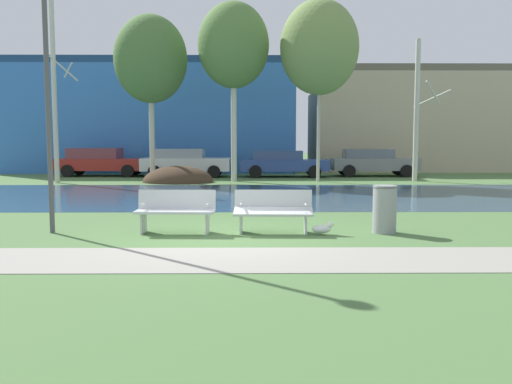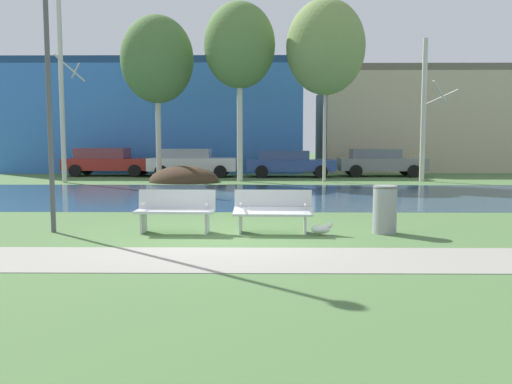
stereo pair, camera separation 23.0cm
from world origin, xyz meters
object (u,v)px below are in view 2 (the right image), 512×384
(trash_bin, at_px, (385,209))
(parked_sedan_second_white, at_px, (191,162))
(bench_left, at_px, (175,210))
(bench_right, at_px, (273,210))
(streetlamp, at_px, (47,34))
(parked_wagon_fourth_grey, at_px, (380,162))
(parked_hatch_third_blue, at_px, (289,163))
(seagull, at_px, (322,229))
(parked_van_nearest_red, at_px, (108,161))

(trash_bin, relative_size, parked_sedan_second_white, 0.21)
(parked_sedan_second_white, bearing_deg, bench_left, -83.68)
(bench_right, height_order, streetlamp, streetlamp)
(parked_wagon_fourth_grey, bearing_deg, bench_right, -108.95)
(bench_left, bearing_deg, streetlamp, 179.25)
(parked_hatch_third_blue, bearing_deg, parked_wagon_fourth_grey, 6.46)
(seagull, bearing_deg, parked_hatch_third_blue, 89.30)
(bench_left, bearing_deg, bench_right, 0.00)
(seagull, relative_size, parked_hatch_third_blue, 0.10)
(bench_left, xyz_separation_m, streetlamp, (-2.53, 0.03, 3.53))
(parked_hatch_third_blue, bearing_deg, bench_left, -100.68)
(bench_left, distance_m, parked_hatch_third_blue, 17.13)
(bench_right, relative_size, seagull, 3.51)
(parked_wagon_fourth_grey, bearing_deg, streetlamp, -121.16)
(bench_right, height_order, seagull, bench_right)
(trash_bin, relative_size, parked_hatch_third_blue, 0.22)
(parked_sedan_second_white, bearing_deg, bench_right, -77.14)
(parked_sedan_second_white, relative_size, parked_hatch_third_blue, 1.01)
(trash_bin, xyz_separation_m, parked_hatch_third_blue, (-1.09, 16.86, 0.23))
(streetlamp, height_order, parked_wagon_fourth_grey, streetlamp)
(trash_bin, relative_size, seagull, 2.11)
(bench_right, relative_size, streetlamp, 0.26)
(trash_bin, bearing_deg, parked_hatch_third_blue, 93.70)
(bench_right, relative_size, parked_wagon_fourth_grey, 0.36)
(parked_hatch_third_blue, bearing_deg, seagull, -90.70)
(streetlamp, xyz_separation_m, parked_van_nearest_red, (-3.87, 17.52, -3.22))
(bench_left, height_order, parked_sedan_second_white, parked_sedan_second_white)
(parked_van_nearest_red, height_order, parked_wagon_fourth_grey, parked_van_nearest_red)
(parked_van_nearest_red, relative_size, parked_wagon_fourth_grey, 1.05)
(bench_left, relative_size, parked_hatch_third_blue, 0.36)
(parked_sedan_second_white, bearing_deg, seagull, -74.30)
(streetlamp, bearing_deg, bench_left, -0.75)
(streetlamp, distance_m, parked_van_nearest_red, 18.23)
(parked_sedan_second_white, bearing_deg, parked_hatch_third_blue, -1.33)
(streetlamp, xyz_separation_m, parked_hatch_third_blue, (5.70, 16.80, -3.27))
(seagull, relative_size, streetlamp, 0.08)
(bench_left, relative_size, parked_van_nearest_red, 0.34)
(trash_bin, xyz_separation_m, streetlamp, (-6.79, 0.06, 3.50))
(trash_bin, distance_m, parked_wagon_fourth_grey, 17.79)
(bench_right, xyz_separation_m, streetlamp, (-4.52, 0.03, 3.53))
(trash_bin, bearing_deg, parked_wagon_fourth_grey, 78.02)
(bench_right, bearing_deg, parked_wagon_fourth_grey, 71.05)
(trash_bin, xyz_separation_m, parked_van_nearest_red, (-10.66, 17.58, 0.27))
(bench_left, bearing_deg, parked_van_nearest_red, 110.02)
(trash_bin, bearing_deg, parked_sedan_second_white, 109.90)
(bench_right, height_order, parked_sedan_second_white, parked_sedan_second_white)
(bench_right, bearing_deg, streetlamp, 179.58)
(bench_right, xyz_separation_m, parked_hatch_third_blue, (1.18, 16.83, 0.26))
(parked_sedan_second_white, relative_size, parked_wagon_fourth_grey, 1.02)
(seagull, bearing_deg, bench_left, 174.56)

